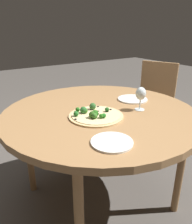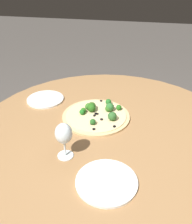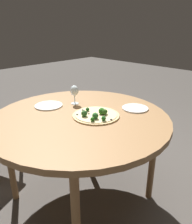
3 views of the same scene
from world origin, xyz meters
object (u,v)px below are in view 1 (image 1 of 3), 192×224
Objects in this scene: pizza at (95,115)px; wine_glass at (141,94)px; chair at (152,104)px; plate_far at (112,142)px; plate_near at (133,99)px.

pizza is 0.33m from wine_glass.
chair is 2.74× the size of pizza.
pizza is at bearing -12.06° from wine_glass.
pizza is 0.33m from plate_far.
wine_glass is at bearing -76.24° from chair.
plate_near is 0.68m from plate_far.
plate_near is at bearing -83.26° from chair.
chair is at bearing -151.04° from plate_near.
plate_far is (1.15, 0.78, 0.26)m from chair.
plate_far is at bearing 30.55° from wine_glass.
chair is 4.16× the size of plate_near.
pizza reaches higher than plate_near.
chair is at bearing -144.02° from wine_glass.
wine_glass is 0.70× the size of plate_near.
plate_far is at bearing 39.35° from plate_near.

